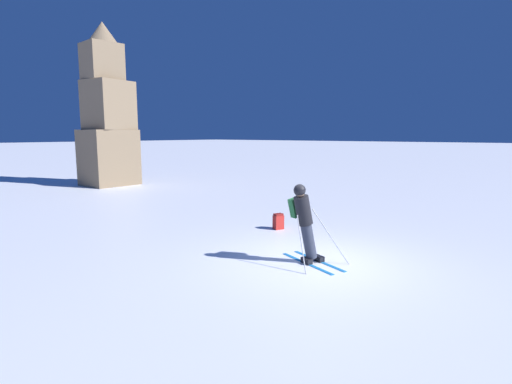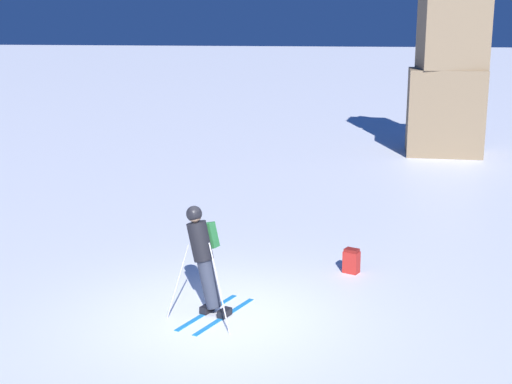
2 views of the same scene
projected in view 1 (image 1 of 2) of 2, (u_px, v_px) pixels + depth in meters
The scene contains 4 objects.
ground_plane at pixel (313, 262), 9.39m from camera, with size 300.00×300.00×0.00m, color white.
skier at pixel (304, 219), 9.10m from camera, with size 1.32×1.85×1.91m.
rock_pillar at pixel (107, 119), 23.06m from camera, with size 2.78×2.44×9.23m.
spare_backpack at pixel (278, 222), 12.60m from camera, with size 0.36×0.32×0.50m.
Camera 1 is at (-7.92, -4.59, 2.98)m, focal length 28.00 mm.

